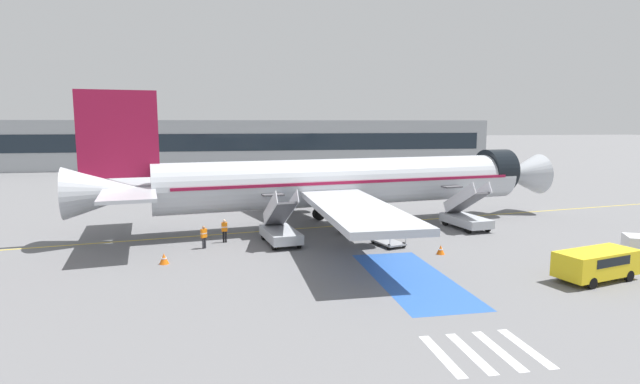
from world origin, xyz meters
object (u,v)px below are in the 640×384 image
object	(u,v)px
boarding_stairs_aft	(280,230)
ground_crew_0	(204,236)
fuel_tanker	(265,178)
airliner	(341,182)
baggage_cart	(388,242)
traffic_cone_0	(441,250)
service_van_0	(596,262)
terminal_building	(216,144)
boarding_stairs_forward	(466,217)
ground_crew_1	(224,229)
traffic_cone_1	(164,259)

from	to	relation	value
boarding_stairs_aft	ground_crew_0	size ratio (longest dim) A/B	3.32
boarding_stairs_aft	fuel_tanker	distance (m)	30.12
airliner	ground_crew_0	size ratio (longest dim) A/B	26.30
baggage_cart	traffic_cone_0	xyz separation A→B (m)	(2.76, -2.99, 0.06)
baggage_cart	ground_crew_0	xyz separation A→B (m)	(-13.23, 1.63, 0.68)
fuel_tanker	ground_crew_0	size ratio (longest dim) A/B	6.70
boarding_stairs_aft	service_van_0	bearing A→B (deg)	-44.46
airliner	baggage_cart	size ratio (longest dim) A/B	14.79
fuel_tanker	service_van_0	distance (m)	44.99
fuel_tanker	terminal_building	bearing A→B (deg)	4.75
baggage_cart	boarding_stairs_forward	bearing A→B (deg)	11.79
airliner	boarding_stairs_aft	size ratio (longest dim) A/B	7.91
terminal_building	ground_crew_0	bearing A→B (deg)	-89.87
ground_crew_1	traffic_cone_0	bearing A→B (deg)	152.20
traffic_cone_0	terminal_building	distance (m)	75.02
boarding_stairs_aft	traffic_cone_0	world-z (taller)	boarding_stairs_aft
boarding_stairs_forward	baggage_cart	world-z (taller)	boarding_stairs_forward
boarding_stairs_forward	boarding_stairs_aft	size ratio (longest dim) A/B	1.00
airliner	service_van_0	bearing A→B (deg)	22.99
boarding_stairs_forward	service_van_0	xyz separation A→B (m)	(0.66, -14.55, 0.05)
service_van_0	ground_crew_0	bearing A→B (deg)	48.24
airliner	traffic_cone_1	world-z (taller)	airliner
ground_crew_1	traffic_cone_0	distance (m)	15.83
boarding_stairs_aft	terminal_building	xyz separation A→B (m)	(-5.69, 68.01, 3.72)
baggage_cart	terminal_building	bearing A→B (deg)	84.19
fuel_tanker	terminal_building	size ratio (longest dim) A/B	0.10
traffic_cone_0	traffic_cone_1	xyz separation A→B (m)	(-18.35, 1.04, 0.03)
traffic_cone_0	fuel_tanker	bearing A→B (deg)	104.72
airliner	traffic_cone_1	size ratio (longest dim) A/B	63.34
boarding_stairs_aft	traffic_cone_0	xyz separation A→B (m)	(10.46, -5.11, -0.71)
service_van_0	traffic_cone_0	world-z (taller)	service_van_0
boarding_stairs_forward	ground_crew_1	world-z (taller)	boarding_stairs_forward
boarding_stairs_aft	fuel_tanker	world-z (taller)	boarding_stairs_aft
airliner	baggage_cart	xyz separation A→B (m)	(1.78, -7.64, -3.59)
service_van_0	terminal_building	distance (m)	83.31
boarding_stairs_aft	ground_crew_1	distance (m)	4.23
traffic_cone_1	fuel_tanker	bearing A→B (deg)	75.07
service_van_0	traffic_cone_1	size ratio (longest dim) A/B	7.83
airliner	boarding_stairs_aft	distance (m)	8.57
boarding_stairs_forward	ground_crew_0	xyz separation A→B (m)	(-21.62, -2.91, -0.08)
boarding_stairs_aft	baggage_cart	world-z (taller)	boarding_stairs_aft
boarding_stairs_forward	fuel_tanker	bearing A→B (deg)	109.72
boarding_stairs_forward	ground_crew_1	size ratio (longest dim) A/B	3.09
baggage_cart	traffic_cone_0	distance (m)	4.07
boarding_stairs_forward	terminal_building	world-z (taller)	terminal_building
service_van_0	airliner	bearing A→B (deg)	17.35
terminal_building	ground_crew_1	bearing A→B (deg)	-88.63
boarding_stairs_aft	service_van_0	size ratio (longest dim) A/B	1.02
airliner	terminal_building	size ratio (longest dim) A/B	0.38
ground_crew_0	baggage_cart	bearing A→B (deg)	-47.75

